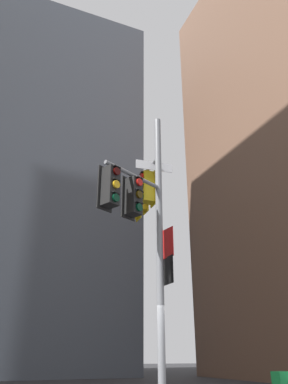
{
  "coord_description": "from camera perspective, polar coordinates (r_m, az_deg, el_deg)",
  "views": [
    {
      "loc": [
        -4.04,
        -8.68,
        1.36
      ],
      "look_at": [
        -0.23,
        0.52,
        5.76
      ],
      "focal_mm": 34.72,
      "sensor_mm": 36.0,
      "label": 1
    }
  ],
  "objects": [
    {
      "name": "signal_pole_assembly",
      "position": [
        10.59,
        -0.34,
        -2.8
      ],
      "size": [
        2.58,
        3.6,
        8.01
      ],
      "color": "gray",
      "rests_on": "ground"
    },
    {
      "name": "building_mid_block",
      "position": [
        36.24,
        -15.88,
        0.41
      ],
      "size": [
        15.14,
        15.14,
        31.37
      ],
      "primitive_type": "cube",
      "color": "#4C5460",
      "rests_on": "ground"
    }
  ]
}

